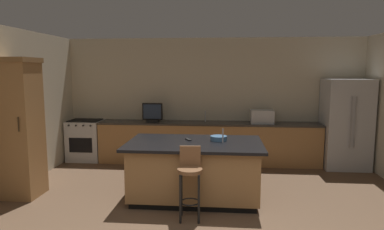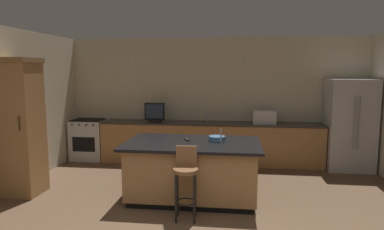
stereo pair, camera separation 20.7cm
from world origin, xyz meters
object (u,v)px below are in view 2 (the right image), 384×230
Objects in this scene: range_oven at (89,139)px; tv_monitor at (155,113)px; bar_stool_center at (186,176)px; kitchen_island at (193,170)px; fruit_bowl at (217,138)px; microwave at (264,117)px; cabinet_tower at (21,125)px; refrigerator at (349,125)px; tv_remote at (187,139)px.

range_oven is 2.09× the size of tv_monitor.
range_oven is 0.93× the size of bar_stool_center.
fruit_bowl is (0.37, 0.15, 0.49)m from kitchen_island.
microwave is at bearing 0.02° from range_oven.
range_oven is 2.37m from cabinet_tower.
refrigerator is 1.86× the size of bar_stool_center.
tv_remote is (2.68, 0.27, -0.23)m from cabinet_tower.
fruit_bowl is (3.03, -1.99, 0.50)m from range_oven.
refrigerator is at bearing 36.14° from fruit_bowl.
tv_monitor reaches higher than bar_stool_center.
bar_stool_center is at bearing -68.82° from tv_monitor.
refrigerator is 2.01× the size of range_oven.
kitchen_island is 4.40× the size of microwave.
range_oven is at bearing 114.09° from tv_remote.
fruit_bowl is 1.55× the size of tv_remote.
tv_remote is (-0.11, 0.89, 0.33)m from bar_stool_center.
microwave is (-1.71, 0.09, 0.12)m from refrigerator.
bar_stool_center is (-2.99, -2.81, -0.33)m from refrigerator.
range_oven is (-2.66, 2.14, -0.01)m from kitchen_island.
microwave is at bearing 29.11° from cabinet_tower.
bar_stool_center is 3.78× the size of fruit_bowl.
microwave is (3.94, 0.00, 0.59)m from range_oven.
fruit_bowl is at bearing -26.97° from tv_remote.
bar_stool_center is (-0.00, -0.75, 0.13)m from kitchen_island.
cabinet_tower reaches higher than microwave.
cabinet_tower is 13.13× the size of tv_remote.
kitchen_island is 2.29× the size of range_oven.
tv_monitor is (1.69, 2.21, -0.06)m from cabinet_tower.
cabinet_tower is 5.04× the size of tv_monitor.
range_oven is at bearing 178.13° from tv_monitor.
kitchen_island is at bearing -78.16° from tv_remote.
range_oven reaches higher than kitchen_island.
tv_monitor is (-4.09, 0.04, 0.17)m from refrigerator.
refrigerator is 10.92× the size of tv_remote.
tv_monitor reaches higher than kitchen_island.
tv_remote is at bearing 5.68° from cabinet_tower.
kitchen_island is 3.41m from range_oven.
range_oven is at bearing 86.63° from cabinet_tower.
cabinet_tower is at bearing -93.37° from range_oven.
microwave is at bearing 59.18° from kitchen_island.
cabinet_tower is at bearing -127.34° from tv_monitor.
refrigerator is 4.19× the size of tv_monitor.
tv_monitor reaches higher than microwave.
cabinet_tower is 4.66m from microwave.
kitchen_island is at bearing -120.82° from microwave.
range_oven is at bearing 146.69° from fruit_bowl.
refrigerator is 3.23m from fruit_bowl.
tv_remote is at bearing -148.31° from refrigerator.
refrigerator is 7.04× the size of fruit_bowl.
microwave is at bearing 65.61° from fruit_bowl.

